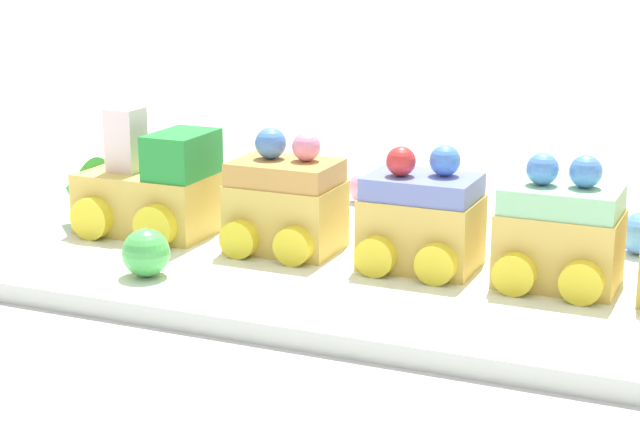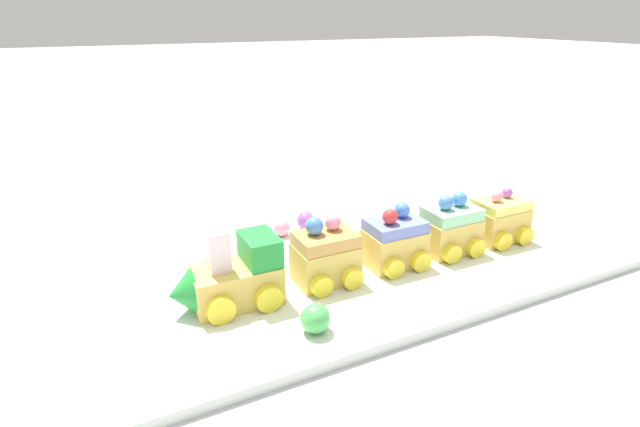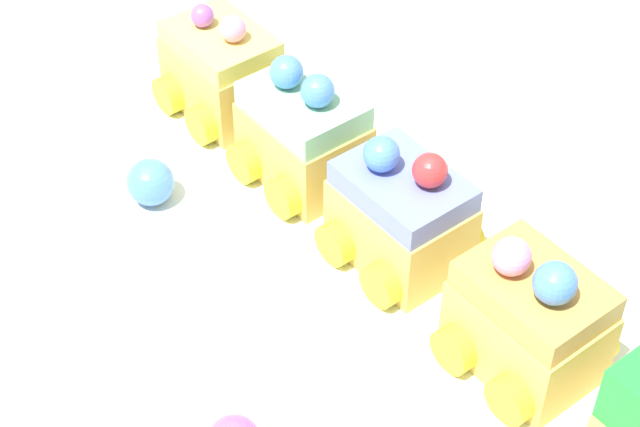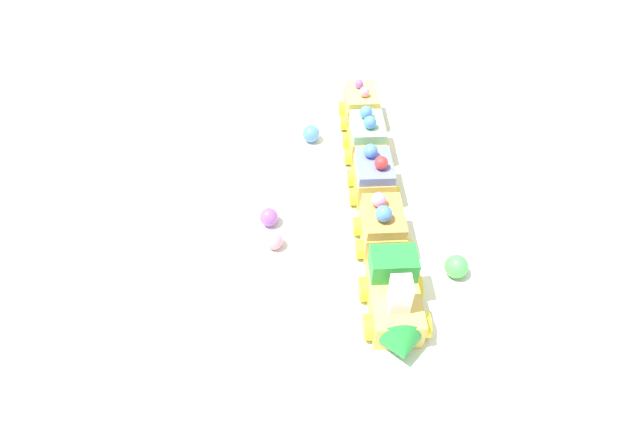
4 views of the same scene
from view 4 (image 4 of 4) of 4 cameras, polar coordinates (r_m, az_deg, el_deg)
name	(u,v)px [view 4 (image 4 of 4)]	position (r m, az deg, el deg)	size (l,w,h in m)	color
ground_plane	(345,217)	(0.69, 2.85, -0.35)	(10.00, 10.00, 0.00)	#B2B2B7
display_board	(345,214)	(0.69, 2.87, -0.01)	(0.84, 0.34, 0.01)	silver
cake_train_locomotive	(395,304)	(0.56, 8.59, -10.22)	(0.11, 0.07, 0.08)	#E0BC56
cake_car_caramel	(382,228)	(0.63, 7.09, -1.63)	(0.07, 0.07, 0.08)	#E0BC56
cake_car_blueberry	(373,178)	(0.69, 6.12, 4.10)	(0.07, 0.07, 0.08)	#E0BC56
cake_car_mint	(367,139)	(0.75, 5.35, 8.53)	(0.07, 0.07, 0.08)	#E0BC56
cake_car_lemon	(361,107)	(0.82, 4.70, 12.00)	(0.07, 0.07, 0.07)	#E0BC56
gumball_blue	(311,134)	(0.79, -1.02, 9.12)	(0.03, 0.03, 0.03)	#4C84E0
gumball_green	(456,266)	(0.63, 15.32, -5.86)	(0.03, 0.03, 0.03)	#4CBC56
gumball_pink	(274,241)	(0.63, -5.26, -3.11)	(0.02, 0.02, 0.02)	pink
gumball_purple	(269,217)	(0.66, -5.87, -0.41)	(0.03, 0.03, 0.03)	#9956C6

